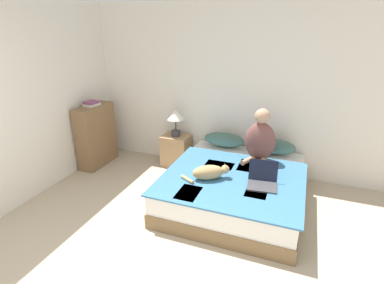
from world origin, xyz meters
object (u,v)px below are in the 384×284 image
at_px(bookshelf, 96,135).
at_px(person_sitting, 260,139).
at_px(pillow_near, 224,140).
at_px(table_lamp, 176,117).
at_px(laptop_open, 262,181).
at_px(nightstand, 176,150).
at_px(book_stack_top, 92,104).
at_px(cat_tabby, 209,172).
at_px(pillow_far, 274,146).
at_px(bed, 235,187).

bearing_deg(bookshelf, person_sitting, 3.00).
bearing_deg(pillow_near, table_lamp, -178.46).
height_order(laptop_open, nightstand, laptop_open).
relative_size(pillow_near, book_stack_top, 2.53).
bearing_deg(table_lamp, cat_tabby, -49.39).
bearing_deg(pillow_near, cat_tabby, -84.13).
distance_m(person_sitting, laptop_open, 0.76).
bearing_deg(pillow_far, pillow_near, 180.00).
relative_size(cat_tabby, nightstand, 1.09).
bearing_deg(nightstand, book_stack_top, -160.46).
bearing_deg(cat_tabby, bookshelf, 132.65).
relative_size(bed, book_stack_top, 7.61).
relative_size(person_sitting, table_lamp, 1.64).
xyz_separation_m(bed, nightstand, (-1.19, 0.77, 0.04)).
bearing_deg(pillow_far, bookshelf, -170.89).
bearing_deg(pillow_far, book_stack_top, -170.76).
height_order(laptop_open, book_stack_top, book_stack_top).
bearing_deg(book_stack_top, table_lamp, 19.14).
height_order(cat_tabby, bookshelf, bookshelf).
distance_m(person_sitting, nightstand, 1.52).
height_order(bed, table_lamp, table_lamp).
height_order(cat_tabby, nightstand, cat_tabby).
relative_size(cat_tabby, laptop_open, 1.51).
relative_size(pillow_near, bookshelf, 0.62).
xyz_separation_m(person_sitting, nightstand, (-1.40, 0.30, -0.50)).
bearing_deg(table_lamp, laptop_open, -32.57).
height_order(laptop_open, table_lamp, table_lamp).
distance_m(pillow_far, cat_tabby, 1.27).
xyz_separation_m(cat_tabby, table_lamp, (-0.92, 1.07, 0.30)).
distance_m(nightstand, table_lamp, 0.58).
bearing_deg(bed, table_lamp, 147.10).
distance_m(bed, book_stack_top, 2.60).
relative_size(bed, table_lamp, 4.22).
xyz_separation_m(laptop_open, nightstand, (-1.56, 1.00, -0.24)).
distance_m(pillow_far, book_stack_top, 2.90).
bearing_deg(person_sitting, bed, -114.13).
distance_m(bookshelf, book_stack_top, 0.54).
xyz_separation_m(pillow_near, table_lamp, (-0.81, -0.02, 0.29)).
height_order(pillow_near, nightstand, pillow_near).
relative_size(pillow_far, table_lamp, 1.40).
bearing_deg(person_sitting, pillow_far, 62.39).
relative_size(person_sitting, bookshelf, 0.73).
distance_m(bed, nightstand, 1.42).
xyz_separation_m(pillow_near, cat_tabby, (0.11, -1.10, -0.01)).
bearing_deg(pillow_near, nightstand, -178.97).
height_order(pillow_near, book_stack_top, book_stack_top).
bearing_deg(bookshelf, table_lamp, 18.91).
distance_m(pillow_far, person_sitting, 0.41).
relative_size(pillow_near, person_sitting, 0.86).
xyz_separation_m(laptop_open, book_stack_top, (-2.81, 0.55, 0.55)).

